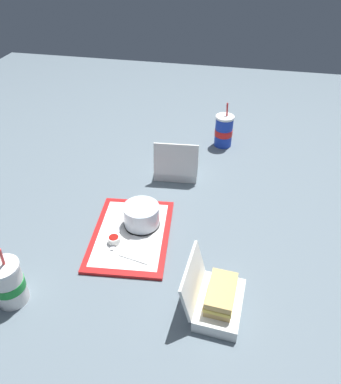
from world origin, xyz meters
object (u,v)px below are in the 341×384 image
cake_container (142,216)px  plastic_fork (116,238)px  ketchup_cup (114,240)px  soda_cup_front (224,131)px  food_tray (131,235)px  clamshell_sandwich_corner (217,298)px  clamshell_hotdog_front (176,166)px  soda_cup_back (8,283)px

cake_container → plastic_fork: cake_container is taller
ketchup_cup → soda_cup_front: size_ratio=0.19×
food_tray → clamshell_sandwich_corner: size_ratio=2.03×
food_tray → ketchup_cup: ketchup_cup is taller
clamshell_hotdog_front → ketchup_cup: bearing=164.9°
cake_container → soda_cup_back: 0.47m
soda_cup_back → ketchup_cup: bearing=-39.0°
food_tray → soda_cup_back: bearing=141.3°
ketchup_cup → soda_cup_front: soda_cup_front is taller
food_tray → clamshell_hotdog_front: size_ratio=2.10×
food_tray → clamshell_hotdog_front: (0.40, -0.08, 0.03)m
plastic_fork → soda_cup_back: bearing=137.9°
cake_container → ketchup_cup: (-0.11, 0.07, -0.02)m
cake_container → ketchup_cup: bearing=148.0°
ketchup_cup → plastic_fork: 0.02m
clamshell_hotdog_front → clamshell_sandwich_corner: size_ratio=0.97×
clamshell_sandwich_corner → soda_cup_front: 0.93m
clamshell_hotdog_front → soda_cup_front: bearing=-30.3°
cake_container → soda_cup_back: size_ratio=0.63×
food_tray → soda_cup_front: soda_cup_front is taller
clamshell_sandwich_corner → soda_cup_back: 0.58m
food_tray → clamshell_hotdog_front: bearing=-11.4°
clamshell_sandwich_corner → soda_cup_back: (-0.09, 0.57, 0.03)m
soda_cup_back → food_tray: bearing=-38.7°
plastic_fork → clamshell_hotdog_front: bearing=-20.6°
clamshell_sandwich_corner → soda_cup_front: size_ratio=0.93×
food_tray → ketchup_cup: 0.07m
clamshell_hotdog_front → soda_cup_back: (-0.72, 0.34, 0.03)m
cake_container → clamshell_hotdog_front: 0.35m
ketchup_cup → clamshell_sandwich_corner: size_ratio=0.21×
food_tray → cake_container: (0.05, -0.03, 0.04)m
plastic_fork → clamshell_sandwich_corner: (-0.20, -0.36, 0.03)m
soda_cup_front → ketchup_cup: bearing=158.6°
clamshell_hotdog_front → food_tray: bearing=168.6°
cake_container → soda_cup_front: 0.68m
cake_container → clamshell_sandwich_corner: (-0.29, -0.29, -0.01)m
soda_cup_back → soda_cup_front: bearing=-26.6°
cake_container → soda_cup_front: bearing=-19.4°
clamshell_sandwich_corner → clamshell_hotdog_front: bearing=20.5°
food_tray → soda_cup_front: size_ratio=1.88×
ketchup_cup → soda_cup_front: bearing=-21.4°
ketchup_cup → clamshell_sandwich_corner: (-0.18, -0.36, 0.02)m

